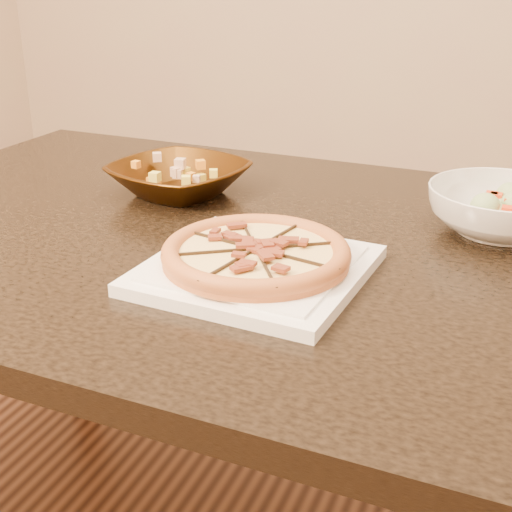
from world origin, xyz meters
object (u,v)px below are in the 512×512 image
(plate, at_px, (256,269))
(bronze_bowl, at_px, (179,179))
(dining_table, at_px, (245,287))
(salad_bowl, at_px, (502,210))
(pizza, at_px, (256,253))

(plate, relative_size, bronze_bowl, 1.29)
(dining_table, bearing_deg, bronze_bowl, 143.85)
(plate, height_order, salad_bowl, salad_bowl)
(plate, distance_m, pizza, 0.02)
(dining_table, relative_size, bronze_bowl, 6.28)
(plate, xyz_separation_m, pizza, (-0.00, 0.00, 0.02))
(dining_table, xyz_separation_m, bronze_bowl, (-0.19, 0.14, 0.13))
(pizza, bearing_deg, salad_bowl, 45.49)
(bronze_bowl, distance_m, salad_bowl, 0.57)
(plate, height_order, bronze_bowl, bronze_bowl)
(salad_bowl, bearing_deg, plate, -134.51)
(dining_table, bearing_deg, plate, -61.58)
(plate, height_order, pizza, pizza)
(pizza, relative_size, bronze_bowl, 1.10)
(pizza, bearing_deg, dining_table, 118.41)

